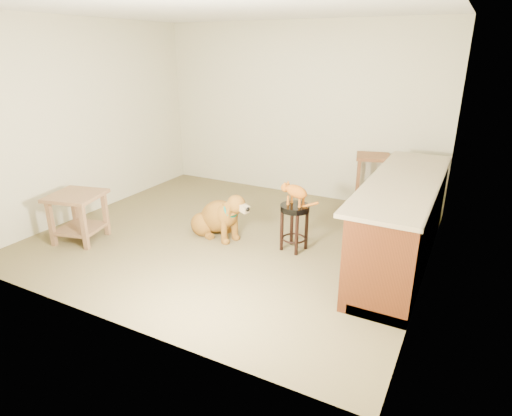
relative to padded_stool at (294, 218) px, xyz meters
The scene contains 8 objects.
floor 0.90m from the padded_stool, behind, with size 4.50×4.00×0.01m, color brown.
room_shell 1.52m from the padded_stool, behind, with size 4.54×4.04×2.62m.
cabinet_run 1.17m from the padded_stool, 12.97° to the left, with size 0.70×2.56×0.94m.
padded_stool is the anchor object (origin of this frame).
wood_stool 1.73m from the padded_stool, 74.43° to the left, with size 0.54×0.54×0.82m.
side_table 2.59m from the padded_stool, 158.16° to the right, with size 0.69×0.69×0.59m.
golden_retriever 0.99m from the padded_stool, behind, with size 1.00×0.62×0.67m.
tabby_kitten 0.32m from the padded_stool, 163.53° to the left, with size 0.47×0.18×0.29m.
Camera 1 is at (2.52, -4.17, 2.22)m, focal length 30.00 mm.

